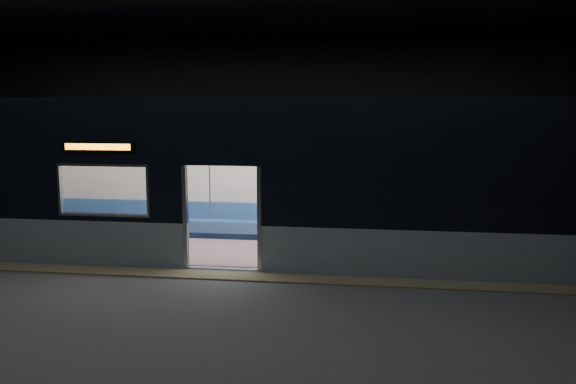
# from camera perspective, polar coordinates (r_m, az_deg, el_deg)

# --- Properties ---
(station_floor) EXTENTS (24.00, 14.00, 0.01)m
(station_floor) POSITION_cam_1_polar(r_m,az_deg,el_deg) (11.17, -7.42, -8.67)
(station_floor) COLOR #47494C
(station_floor) RESTS_ON ground
(station_envelope) EXTENTS (24.00, 14.00, 5.00)m
(station_envelope) POSITION_cam_1_polar(r_m,az_deg,el_deg) (10.66, -7.82, 10.50)
(station_envelope) COLOR black
(station_envelope) RESTS_ON station_floor
(tactile_strip) EXTENTS (22.80, 0.50, 0.03)m
(tactile_strip) POSITION_cam_1_polar(r_m,az_deg,el_deg) (11.67, -6.70, -7.78)
(tactile_strip) COLOR #8C7F59
(tactile_strip) RESTS_ON station_floor
(metro_car) EXTENTS (18.00, 3.04, 3.35)m
(metro_car) POSITION_cam_1_polar(r_m,az_deg,el_deg) (13.21, -4.66, 2.31)
(metro_car) COLOR #91A7AD
(metro_car) RESTS_ON station_floor
(passenger) EXTENTS (0.45, 0.75, 1.43)m
(passenger) POSITION_cam_1_polar(r_m,az_deg,el_deg) (14.11, 14.21, -1.71)
(passenger) COLOR black
(passenger) RESTS_ON metro_car
(handbag) EXTENTS (0.34, 0.31, 0.15)m
(handbag) POSITION_cam_1_polar(r_m,az_deg,el_deg) (13.90, 14.18, -2.42)
(handbag) COLOR black
(handbag) RESTS_ON passenger
(transit_map) EXTENTS (0.97, 0.03, 0.63)m
(transit_map) POSITION_cam_1_polar(r_m,az_deg,el_deg) (14.24, 7.50, 1.19)
(transit_map) COLOR white
(transit_map) RESTS_ON metro_car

